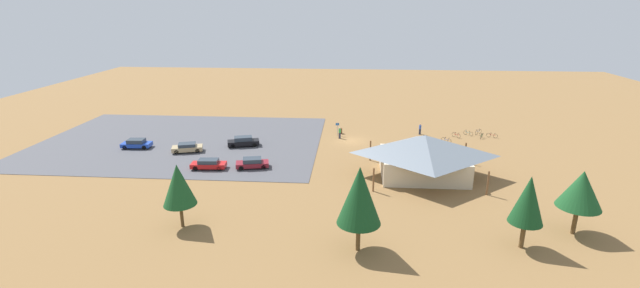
{
  "coord_description": "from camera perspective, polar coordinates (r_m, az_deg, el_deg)",
  "views": [
    {
      "loc": [
        -0.14,
        65.23,
        20.31
      ],
      "look_at": [
        4.36,
        5.74,
        1.2
      ],
      "focal_mm": 24.4,
      "sensor_mm": 36.0,
      "label": 1
    }
  ],
  "objects": [
    {
      "name": "ground",
      "position": [
        68.32,
        4.01,
        0.42
      ],
      "size": [
        160.0,
        160.0,
        0.0
      ],
      "primitive_type": "plane",
      "color": "olive",
      "rests_on": "ground"
    },
    {
      "name": "bicycle_blue_near_porch",
      "position": [
        70.14,
        16.24,
        0.5
      ],
      "size": [
        1.29,
        1.19,
        0.79
      ],
      "color": "black",
      "rests_on": "ground"
    },
    {
      "name": "car_blue_near_entry",
      "position": [
        69.98,
        -22.93,
        0.06
      ],
      "size": [
        4.33,
        2.14,
        1.35
      ],
      "color": "#1E42B2",
      "rests_on": "parking_lot_asphalt"
    },
    {
      "name": "visitor_crossing_yard",
      "position": [
        69.2,
        2.61,
        1.51
      ],
      "size": [
        0.36,
        0.36,
        1.83
      ],
      "color": "#2D3347",
      "rests_on": "ground"
    },
    {
      "name": "bicycle_green_lone_east",
      "position": [
        65.81,
        12.16,
        -0.31
      ],
      "size": [
        0.54,
        1.59,
        0.79
      ],
      "color": "black",
      "rests_on": "ground"
    },
    {
      "name": "bicycle_red_yard_left",
      "position": [
        75.0,
        21.63,
        1.06
      ],
      "size": [
        1.59,
        0.75,
        0.77
      ],
      "color": "black",
      "rests_on": "ground"
    },
    {
      "name": "pine_center",
      "position": [
        45.91,
        31.04,
        -5.14
      ],
      "size": [
        3.87,
        3.87,
        6.23
      ],
      "color": "brown",
      "rests_on": "ground"
    },
    {
      "name": "bicycle_yellow_yard_front",
      "position": [
        69.37,
        14.03,
        0.51
      ],
      "size": [
        1.19,
        1.34,
        0.79
      ],
      "color": "black",
      "rests_on": "ground"
    },
    {
      "name": "car_black_end_stall",
      "position": [
        66.25,
        -10.02,
        0.33
      ],
      "size": [
        4.96,
        2.97,
        1.48
      ],
      "color": "black",
      "rests_on": "parking_lot_asphalt"
    },
    {
      "name": "lot_sign",
      "position": [
        70.64,
        2.3,
        2.23
      ],
      "size": [
        0.56,
        0.08,
        2.2
      ],
      "color": "#99999E",
      "rests_on": "ground"
    },
    {
      "name": "car_red_second_row",
      "position": [
        58.11,
        -14.41,
        -2.55
      ],
      "size": [
        4.56,
        2.0,
        1.28
      ],
      "color": "red",
      "rests_on": "parking_lot_asphalt"
    },
    {
      "name": "bicycle_orange_near_sign",
      "position": [
        64.4,
        9.84,
        -0.57
      ],
      "size": [
        1.0,
        1.34,
        0.8
      ],
      "color": "black",
      "rests_on": "ground"
    },
    {
      "name": "pine_west",
      "position": [
        36.64,
        5.18,
        -6.75
      ],
      "size": [
        3.78,
        3.78,
        7.73
      ],
      "color": "brown",
      "rests_on": "ground"
    },
    {
      "name": "bicycle_purple_edge_south",
      "position": [
        62.2,
        7.48,
        -1.1
      ],
      "size": [
        0.53,
        1.68,
        0.77
      ],
      "color": "black",
      "rests_on": "ground"
    },
    {
      "name": "bicycle_black_back_row",
      "position": [
        65.27,
        14.76,
        -0.62
      ],
      "size": [
        1.65,
        0.78,
        0.85
      ],
      "color": "black",
      "rests_on": "ground"
    },
    {
      "name": "bicycle_silver_lone_west",
      "position": [
        76.09,
        20.04,
        1.49
      ],
      "size": [
        1.32,
        1.25,
        0.87
      ],
      "color": "black",
      "rests_on": "ground"
    },
    {
      "name": "visitor_at_bikes",
      "position": [
        63.71,
        16.11,
        -0.69
      ],
      "size": [
        0.36,
        0.36,
        1.73
      ],
      "color": "#2D3347",
      "rests_on": "ground"
    },
    {
      "name": "bicycle_red_yard_right",
      "position": [
        73.16,
        17.41,
        1.11
      ],
      "size": [
        1.06,
        1.39,
        0.82
      ],
      "color": "black",
      "rests_on": "ground"
    },
    {
      "name": "bicycle_teal_yard_center",
      "position": [
        74.98,
        18.86,
        1.35
      ],
      "size": [
        1.25,
        1.24,
        0.81
      ],
      "color": "black",
      "rests_on": "ground"
    },
    {
      "name": "bicycle_green_trailside",
      "position": [
        74.0,
        20.42,
        0.97
      ],
      "size": [
        0.81,
        1.5,
        0.76
      ],
      "color": "black",
      "rests_on": "ground"
    },
    {
      "name": "trash_bin",
      "position": [
        72.05,
        2.69,
        1.74
      ],
      "size": [
        0.6,
        0.6,
        0.9
      ],
      "primitive_type": "cylinder",
      "color": "brown",
      "rests_on": "ground"
    },
    {
      "name": "parking_lot_asphalt",
      "position": [
        71.51,
        -17.67,
        0.42
      ],
      "size": [
        43.18,
        31.03,
        0.05
      ],
      "primitive_type": "cube",
      "color": "#4C4C51",
      "rests_on": "ground"
    },
    {
      "name": "car_tan_front_row",
      "position": [
        65.55,
        -17.01,
        -0.44
      ],
      "size": [
        4.6,
        2.97,
        1.3
      ],
      "color": "tan",
      "rests_on": "parking_lot_asphalt"
    },
    {
      "name": "visitor_by_pavilion",
      "position": [
        73.2,
        12.99,
        1.96
      ],
      "size": [
        0.36,
        0.36,
        1.79
      ],
      "color": "#2D3347",
      "rests_on": "ground"
    },
    {
      "name": "bike_pavilion",
      "position": [
        54.77,
        13.49,
        -1.17
      ],
      "size": [
        13.09,
        10.81,
        5.28
      ],
      "color": "beige",
      "rests_on": "ground"
    },
    {
      "name": "pine_far_east",
      "position": [
        42.77,
        -18.08,
        -5.1
      ],
      "size": [
        3.12,
        3.12,
        6.36
      ],
      "color": "brown",
      "rests_on": "ground"
    },
    {
      "name": "car_maroon_inner_stall",
      "position": [
        57.26,
        -8.87,
        -2.48
      ],
      "size": [
        4.5,
        2.67,
        1.33
      ],
      "color": "maroon",
      "rests_on": "parking_lot_asphalt"
    },
    {
      "name": "pine_mideast",
      "position": [
        41.14,
        25.64,
        -6.65
      ],
      "size": [
        2.89,
        2.89,
        6.72
      ],
      "color": "brown",
      "rests_on": "ground"
    },
    {
      "name": "bicycle_white_front_row",
      "position": [
        67.58,
        11.95,
        0.19
      ],
      "size": [
        1.45,
        0.92,
        0.78
      ],
      "color": "black",
      "rests_on": "ground"
    }
  ]
}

